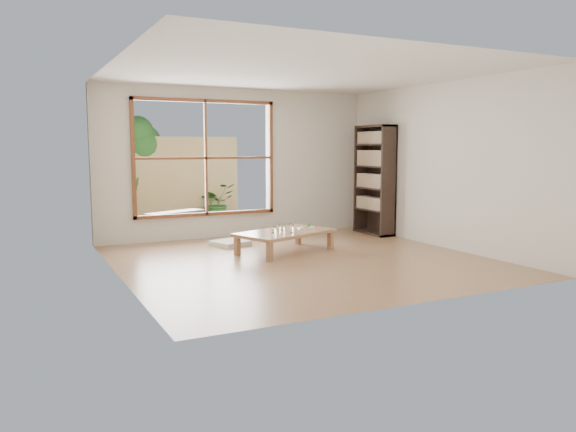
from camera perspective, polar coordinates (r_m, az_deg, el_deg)
name	(u,v)px	position (r m, az deg, el deg)	size (l,w,h in m)	color
ground	(302,260)	(7.97, 1.39, -4.49)	(5.00, 5.00, 0.00)	#9B704D
low_table	(285,234)	(8.50, -0.28, -1.81)	(1.67, 1.29, 0.32)	#A88251
floor_cushion	(230,243)	(9.19, -5.93, -2.74)	(0.51, 0.51, 0.07)	white
bookshelf	(374,180)	(10.37, 8.78, 3.63)	(0.32, 0.89, 1.98)	#32221B
glass_tall	(291,228)	(8.38, 0.36, -1.21)	(0.07, 0.07, 0.13)	silver
glass_mid	(283,227)	(8.58, -0.52, -1.14)	(0.07, 0.07, 0.10)	silver
glass_short	(279,227)	(8.64, -0.93, -1.12)	(0.06, 0.06, 0.08)	silver
glass_small	(274,230)	(8.34, -1.42, -1.41)	(0.07, 0.07, 0.08)	silver
food_tray	(306,227)	(8.77, 1.87, -1.15)	(0.28, 0.22, 0.08)	white
deck	(188,230)	(11.01, -10.08, -1.38)	(2.80, 2.00, 0.05)	#3D332C
garden_bench	(175,215)	(10.63, -11.43, 0.13)	(1.21, 0.80, 0.37)	#32221B
bamboo_fence	(174,180)	(11.88, -11.54, 3.56)	(2.80, 0.06, 1.80)	tan
shrub_right	(216,203)	(11.88, -7.28, 1.36)	(0.72, 0.63, 0.80)	#2B5D22
shrub_left	(128,203)	(11.34, -15.97, 1.33)	(0.54, 0.44, 0.98)	#2B5D22
garden_tree	(136,145)	(12.00, -15.15, 6.96)	(1.04, 0.85, 2.22)	#4C3D2D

